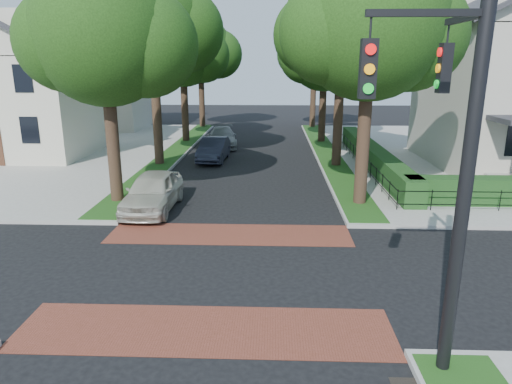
% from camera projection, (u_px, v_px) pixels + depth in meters
% --- Properties ---
extents(ground, '(120.00, 120.00, 0.00)m').
position_uv_depth(ground, '(220.00, 272.00, 13.99)').
color(ground, black).
rests_on(ground, ground).
extents(crosswalk_far, '(9.00, 2.20, 0.01)m').
position_uv_depth(crosswalk_far, '(230.00, 234.00, 17.06)').
color(crosswalk_far, brown).
rests_on(crosswalk_far, ground).
extents(crosswalk_near, '(9.00, 2.20, 0.01)m').
position_uv_depth(crosswalk_near, '(205.00, 330.00, 10.91)').
color(crosswalk_near, brown).
rests_on(crosswalk_near, ground).
extents(grass_strip_ne, '(1.60, 29.80, 0.02)m').
position_uv_depth(grass_strip_ne, '(327.00, 152.00, 32.13)').
color(grass_strip_ne, '#1E4112').
rests_on(grass_strip_ne, sidewalk_ne).
extents(grass_strip_nw, '(1.60, 29.80, 0.02)m').
position_uv_depth(grass_strip_nw, '(175.00, 151.00, 32.52)').
color(grass_strip_nw, '#1E4112').
rests_on(grass_strip_nw, sidewalk_nw).
extents(tree_right_near, '(7.75, 6.67, 10.66)m').
position_uv_depth(tree_right_near, '(372.00, 27.00, 18.70)').
color(tree_right_near, black).
rests_on(tree_right_near, sidewalk_ne).
extents(tree_right_mid, '(8.25, 7.09, 11.22)m').
position_uv_depth(tree_right_mid, '(344.00, 31.00, 26.31)').
color(tree_right_mid, black).
rests_on(tree_right_mid, sidewalk_ne).
extents(tree_right_far, '(7.25, 6.23, 9.74)m').
position_uv_depth(tree_right_far, '(326.00, 54.00, 35.24)').
color(tree_right_far, black).
rests_on(tree_right_far, sidewalk_ne).
extents(tree_right_back, '(7.50, 6.45, 10.20)m').
position_uv_depth(tree_right_back, '(315.00, 52.00, 43.81)').
color(tree_right_back, black).
rests_on(tree_right_back, sidewalk_ne).
extents(tree_left_near, '(7.50, 6.45, 10.20)m').
position_uv_depth(tree_left_near, '(108.00, 37.00, 19.18)').
color(tree_left_near, black).
rests_on(tree_left_near, sidewalk_nw).
extents(tree_left_mid, '(8.00, 6.88, 11.48)m').
position_uv_depth(tree_left_mid, '(155.00, 25.00, 26.60)').
color(tree_left_mid, black).
rests_on(tree_left_mid, sidewalk_nw).
extents(tree_left_far, '(7.00, 6.02, 9.86)m').
position_uv_depth(tree_left_far, '(184.00, 51.00, 35.56)').
color(tree_left_far, black).
rests_on(tree_left_far, sidewalk_nw).
extents(tree_left_back, '(7.75, 6.66, 10.44)m').
position_uv_depth(tree_left_back, '(202.00, 51.00, 44.17)').
color(tree_left_back, black).
rests_on(tree_left_back, sidewalk_nw).
extents(hedge_main_road, '(1.00, 18.00, 1.20)m').
position_uv_depth(hedge_main_road, '(372.00, 156.00, 27.95)').
color(hedge_main_road, '#153D18').
rests_on(hedge_main_road, sidewalk_ne).
extents(fence_main_road, '(0.06, 18.00, 0.90)m').
position_uv_depth(fence_main_road, '(359.00, 158.00, 28.01)').
color(fence_main_road, black).
rests_on(fence_main_road, sidewalk_ne).
extents(house_left_near, '(10.00, 9.00, 10.14)m').
position_uv_depth(house_left_near, '(18.00, 81.00, 30.50)').
color(house_left_near, beige).
rests_on(house_left_near, sidewalk_nw).
extents(house_left_far, '(10.00, 9.00, 10.14)m').
position_uv_depth(house_left_far, '(97.00, 76.00, 43.97)').
color(house_left_far, '#B6B3A3').
rests_on(house_left_far, sidewalk_nw).
extents(traffic_signal, '(2.17, 2.00, 8.00)m').
position_uv_depth(traffic_signal, '(454.00, 145.00, 8.30)').
color(traffic_signal, black).
rests_on(traffic_signal, sidewalk_se).
extents(parked_car_front, '(2.04, 4.90, 1.66)m').
position_uv_depth(parked_car_front, '(153.00, 191.00, 19.75)').
color(parked_car_front, beige).
rests_on(parked_car_front, ground).
extents(parked_car_middle, '(1.82, 4.64, 1.51)m').
position_uv_depth(parked_car_middle, '(214.00, 149.00, 29.98)').
color(parked_car_middle, '#222433').
rests_on(parked_car_middle, ground).
extents(parked_car_rear, '(2.70, 5.30, 1.47)m').
position_uv_depth(parked_car_rear, '(222.00, 137.00, 35.05)').
color(parked_car_rear, gray).
rests_on(parked_car_rear, ground).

